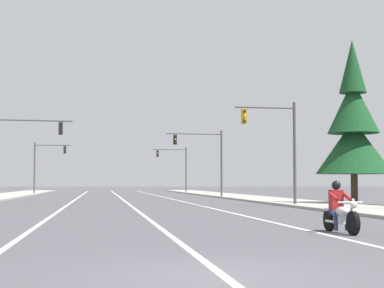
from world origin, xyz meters
The scene contains 12 objects.
ground_plane centered at (0.00, 0.00, 0.00)m, with size 400.00×400.00×0.00m, color #47474C.
lane_stripe_center centered at (0.10, 45.00, 0.00)m, with size 0.16×100.00×0.01m, color beige.
lane_stripe_left centered at (-3.75, 45.00, 0.00)m, with size 0.16×100.00×0.01m, color beige.
lane_stripe_right centered at (4.28, 45.00, 0.00)m, with size 0.16×100.00×0.01m, color beige.
sidewalk_kerb_right centered at (11.14, 40.00, 0.07)m, with size 4.40×110.00×0.14m, color #9E998E.
motorcycle_with_rider centered at (4.90, 7.34, 0.59)m, with size 0.70×2.19×1.46m.
traffic_signal_near_right centered at (8.69, 26.55, 4.02)m, with size 3.74×0.42×6.20m.
traffic_signal_near_left centered at (-7.72, 36.39, 4.15)m, with size 5.70×0.66×6.20m.
traffic_signal_mid_right centered at (7.81, 47.24, 4.12)m, with size 5.20×0.56×6.20m.
traffic_signal_mid_left centered at (-8.32, 66.97, 4.06)m, with size 4.24×0.42×6.20m.
traffic_signal_far_right centered at (8.45, 74.84, 4.08)m, with size 4.67×0.37×6.20m.
conifer_tree_right_verge_near centered at (13.97, 27.88, 4.78)m, with size 4.74×4.74×10.44m.
Camera 1 is at (-1.75, -9.52, 1.41)m, focal length 58.79 mm.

